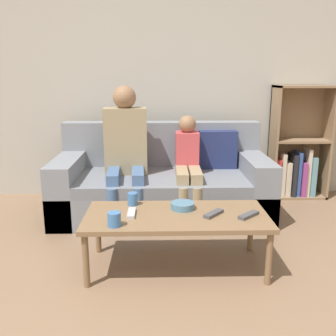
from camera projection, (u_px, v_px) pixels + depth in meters
name	position (u px, v px, depth m)	size (l,w,h in m)	color
wall_back	(151.00, 70.00, 3.81)	(12.00, 0.06, 2.60)	#B7B2A8
couch	(163.00, 184.00, 3.48)	(1.91, 0.90, 0.81)	gray
bookshelf	(296.00, 156.00, 3.91)	(0.58, 0.28, 1.16)	#8E7051
coffee_table	(176.00, 219.00, 2.44)	(1.19, 0.54, 0.38)	brown
person_adult	(126.00, 145.00, 3.30)	(0.39, 0.64, 1.17)	#476693
person_child	(188.00, 164.00, 3.29)	(0.22, 0.62, 0.91)	#9E8966
cup_near	(133.00, 199.00, 2.60)	(0.07, 0.07, 0.09)	#3D70B2
cup_far	(114.00, 219.00, 2.24)	(0.08, 0.08, 0.09)	#3D70B2
tv_remote_0	(249.00, 215.00, 2.39)	(0.16, 0.15, 0.02)	#47474C
tv_remote_1	(131.00, 213.00, 2.43)	(0.05, 0.17, 0.02)	#B7B7BC
tv_remote_2	(214.00, 214.00, 2.41)	(0.15, 0.16, 0.02)	#47474C
snack_bowl	(183.00, 206.00, 2.53)	(0.16, 0.16, 0.05)	teal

